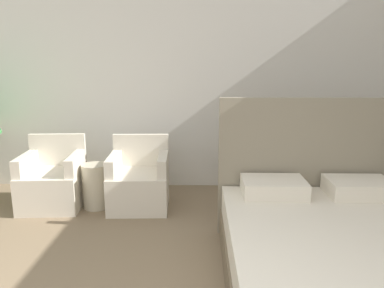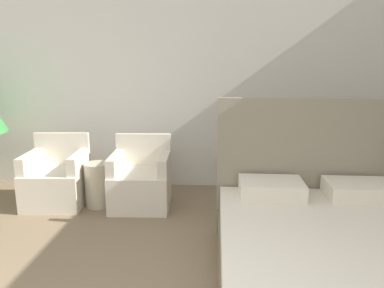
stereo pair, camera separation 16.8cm
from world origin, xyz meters
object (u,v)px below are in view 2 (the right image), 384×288
Objects in this scene: bed at (337,260)px; side_table at (98,185)px; armchair_near_window_left at (57,182)px; armchair_near_window_right at (141,184)px.

side_table is (-2.22, 1.59, -0.03)m from bed.
side_table is at bearing -6.56° from armchair_near_window_left.
armchair_near_window_left and armchair_near_window_right have the same top height.
armchair_near_window_right reaches higher than side_table.
armchair_near_window_right is at bearing 2.73° from side_table.
armchair_near_window_right is (-1.73, 1.61, -0.01)m from bed.
side_table is (0.50, -0.02, -0.02)m from armchair_near_window_left.
bed is 2.36m from armchair_near_window_right.
bed is at bearing -34.46° from armchair_near_window_left.
bed is at bearing -35.54° from side_table.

